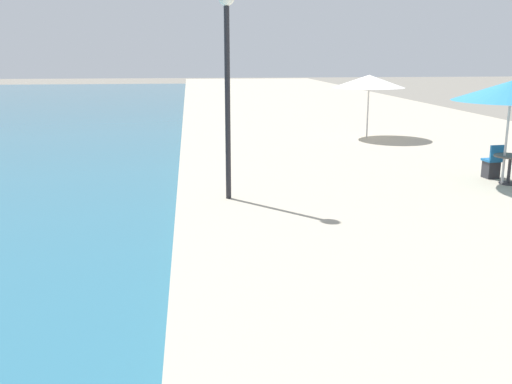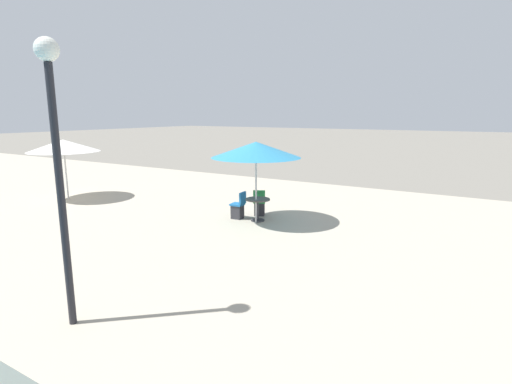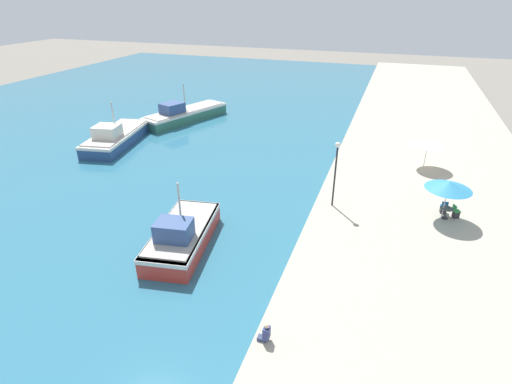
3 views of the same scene
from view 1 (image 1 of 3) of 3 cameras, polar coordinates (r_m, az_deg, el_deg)
quay_promenade at (r=31.81m, az=7.39°, el=7.19°), size 16.00×90.00×0.64m
cafe_umbrella_pink at (r=15.37m, az=24.18°, el=9.22°), size 2.81×2.81×2.59m
cafe_umbrella_white at (r=22.79m, az=11.25°, el=10.81°), size 2.77×2.77×2.42m
cafe_table at (r=15.72m, az=24.05°, el=2.63°), size 0.80×0.80×0.74m
cafe_chair_right at (r=16.33m, az=22.51°, el=2.41°), size 0.44×0.47×0.91m
lamppost at (r=12.65m, az=-2.91°, el=13.08°), size 0.36×0.36×4.56m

